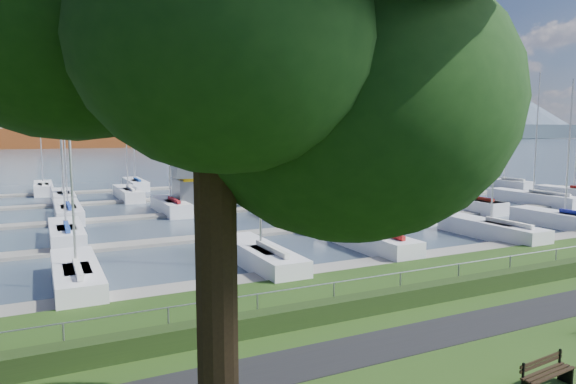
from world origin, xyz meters
TOP-DOWN VIEW (x-y plane):
  - path at (0.00, -3.00)m, footprint 160.00×2.00m
  - water at (0.00, 260.00)m, footprint 800.00×540.00m
  - hedge at (0.00, -0.40)m, footprint 80.00×0.70m
  - fence at (0.00, 0.00)m, footprint 80.00×0.04m
  - foothill at (0.00, 330.00)m, footprint 900.00×80.00m
  - mountains at (7.35, 404.62)m, footprint 1190.00×360.00m
  - docks at (0.00, 26.00)m, footprint 90.00×41.60m
  - bench_left at (-1.85, -7.06)m, footprint 1.83×0.59m
  - crane at (-0.81, 29.44)m, footprint 5.39×13.24m
  - cargo_ship_mid at (11.95, 211.10)m, footprint 108.80×23.02m
  - cargo_ship_east at (175.13, 178.51)m, footprint 78.41×41.02m
  - sailboat_fleet at (-1.20, 29.30)m, footprint 75.89×49.77m

SIDE VIEW (x-z plane):
  - water at x=0.00m, z-range -0.50..-0.30m
  - docks at x=0.00m, z-range -0.34..-0.09m
  - path at x=0.00m, z-range -0.01..0.03m
  - hedge at x=0.00m, z-range 0.00..0.70m
  - bench_left at x=-1.85m, z-range -0.01..0.84m
  - fence at x=0.00m, z-range 1.18..1.22m
  - cargo_ship_mid at x=11.95m, z-range -7.28..14.22m
  - cargo_ship_east at x=175.13m, z-range -6.95..14.55m
  - crane at x=-0.81m, z-range -5.85..16.50m
  - sailboat_fleet at x=-1.20m, z-range -1.36..12.17m
  - foothill at x=0.00m, z-range 0.00..12.00m
  - mountains at x=7.35m, z-range -10.82..104.18m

